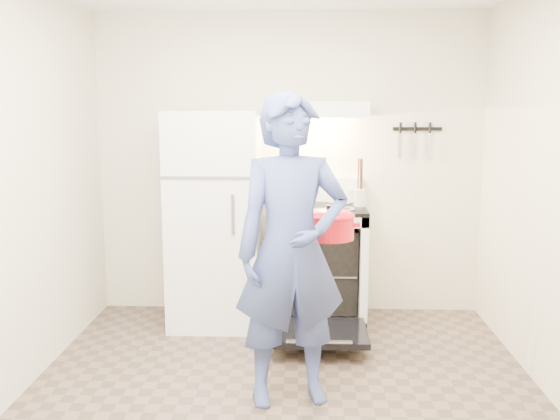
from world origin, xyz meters
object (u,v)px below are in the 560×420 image
object	(u,v)px
tea_kettle	(293,186)
person	(292,251)
stove_body	(317,266)
refrigerator	(216,219)
dutch_oven	(329,227)

from	to	relation	value
tea_kettle	person	xyz separation A→B (m)	(0.01, -1.53, -0.18)
stove_body	person	distance (m)	1.45
refrigerator	tea_kettle	bearing A→B (deg)	17.06
refrigerator	stove_body	distance (m)	0.90
person	stove_body	bearing A→B (deg)	68.39
stove_body	tea_kettle	xyz separation A→B (m)	(-0.19, 0.16, 0.63)
tea_kettle	person	size ratio (longest dim) A/B	0.16
person	dutch_oven	xyz separation A→B (m)	(0.23, 0.27, 0.09)
tea_kettle	dutch_oven	bearing A→B (deg)	-79.18
stove_body	person	size ratio (longest dim) A/B	0.51
stove_body	tea_kettle	world-z (taller)	tea_kettle
stove_body	tea_kettle	distance (m)	0.68
stove_body	dutch_oven	distance (m)	1.22
tea_kettle	dutch_oven	xyz separation A→B (m)	(0.24, -1.26, -0.10)
refrigerator	tea_kettle	xyz separation A→B (m)	(0.62, 0.19, 0.24)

